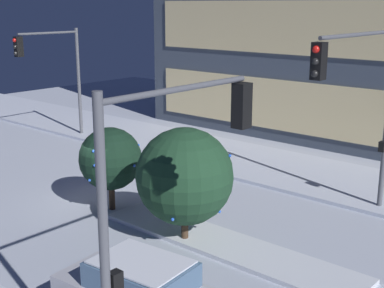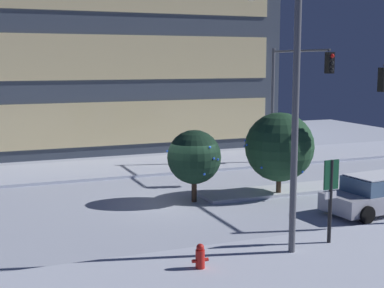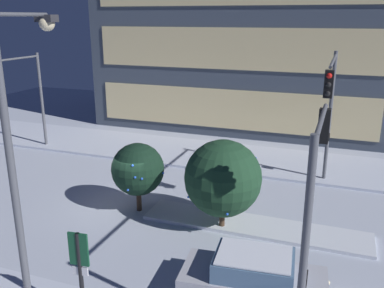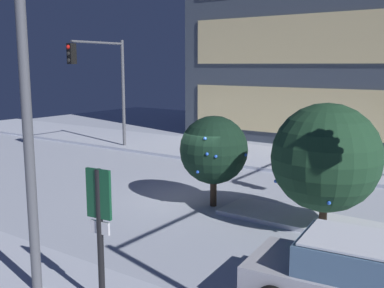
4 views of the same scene
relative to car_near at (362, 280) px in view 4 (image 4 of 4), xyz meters
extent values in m
plane|color=silver|center=(-6.51, 4.14, -0.71)|extent=(52.00, 52.00, 0.00)
cube|color=silver|center=(-6.51, 12.38, -0.64)|extent=(52.00, 5.20, 0.14)
cube|color=silver|center=(-0.89, 4.38, -0.64)|extent=(9.00, 1.80, 0.14)
cube|color=#F9E09E|center=(-5.34, 16.61, 1.32)|extent=(19.27, 0.10, 2.70)
cube|color=#F9E09E|center=(-5.34, 16.61, 5.37)|extent=(19.27, 0.10, 2.70)
cube|color=slate|center=(0.00, 0.00, 0.43)|extent=(2.45, 1.88, 0.60)
cube|color=white|center=(0.00, 0.00, 0.76)|extent=(2.27, 1.75, 0.04)
cylinder|color=black|center=(-1.49, 0.78, -0.38)|extent=(0.68, 0.28, 0.66)
cylinder|color=#565960|center=(-15.95, 10.58, 2.29)|extent=(0.18, 0.18, 6.00)
cylinder|color=#565960|center=(-15.95, 8.80, 5.08)|extent=(0.12, 3.57, 0.12)
cube|color=black|center=(-15.95, 7.02, 4.48)|extent=(0.32, 0.36, 1.00)
sphere|color=red|center=(-15.95, 6.83, 4.80)|extent=(0.20, 0.20, 0.20)
sphere|color=black|center=(-15.95, 6.83, 4.48)|extent=(0.20, 0.20, 0.20)
sphere|color=black|center=(-15.95, 6.83, 4.16)|extent=(0.20, 0.20, 0.20)
cylinder|color=#565960|center=(-5.66, -2.99, 3.45)|extent=(0.20, 0.20, 8.32)
cylinder|color=black|center=(-4.10, -2.68, 0.69)|extent=(0.12, 0.12, 2.80)
cube|color=#144C2D|center=(-4.10, -2.68, 1.62)|extent=(0.55, 0.11, 0.93)
cube|color=white|center=(-4.10, -2.68, 0.97)|extent=(0.44, 0.09, 0.24)
cylinder|color=#473323|center=(-2.08, 3.85, -0.27)|extent=(0.22, 0.22, 0.88)
sphere|color=#1E4228|center=(-2.08, 3.85, 1.45)|extent=(3.00, 3.00, 3.00)
sphere|color=blue|center=(-3.28, 3.26, 0.73)|extent=(0.10, 0.10, 0.10)
sphere|color=blue|center=(-1.03, 4.71, 2.11)|extent=(0.10, 0.10, 0.10)
sphere|color=blue|center=(-3.58, 4.03, 1.60)|extent=(0.10, 0.10, 0.10)
sphere|color=blue|center=(-3.45, 4.51, 1.46)|extent=(0.10, 0.10, 0.10)
sphere|color=blue|center=(-3.45, 4.46, 1.72)|extent=(0.10, 0.10, 0.10)
sphere|color=blue|center=(-1.59, 2.77, 0.51)|extent=(0.10, 0.10, 0.10)
sphere|color=blue|center=(-1.13, 4.37, 0.39)|extent=(0.10, 0.10, 0.10)
cylinder|color=#473323|center=(-5.94, 4.20, -0.23)|extent=(0.22, 0.22, 0.95)
sphere|color=black|center=(-5.94, 4.20, 1.20)|extent=(2.25, 2.25, 2.25)
sphere|color=blue|center=(-5.51, 3.15, 1.27)|extent=(0.10, 0.10, 0.10)
sphere|color=blue|center=(-6.38, 5.25, 1.23)|extent=(0.10, 0.10, 0.10)
sphere|color=blue|center=(-5.90, 3.21, 0.65)|extent=(0.10, 0.10, 0.10)
sphere|color=blue|center=(-5.65, 3.24, 1.73)|extent=(0.10, 0.10, 0.10)
sphere|color=blue|center=(-4.80, 4.30, 1.14)|extent=(0.10, 0.10, 0.10)
sphere|color=blue|center=(-5.28, 3.28, 1.20)|extent=(0.10, 0.10, 0.10)
sphere|color=blue|center=(-7.00, 4.51, 1.46)|extent=(0.10, 0.10, 0.10)
sphere|color=blue|center=(-5.54, 5.20, 1.57)|extent=(0.10, 0.10, 0.10)
camera|label=1|loc=(8.32, -7.80, 6.52)|focal=50.41mm
camera|label=2|loc=(-14.41, -16.83, 5.11)|focal=51.96mm
camera|label=3|loc=(2.00, -10.70, 7.42)|focal=39.30mm
camera|label=4|loc=(1.98, -8.39, 3.96)|focal=43.08mm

